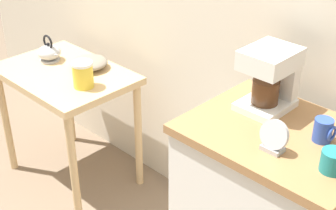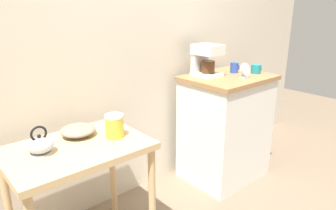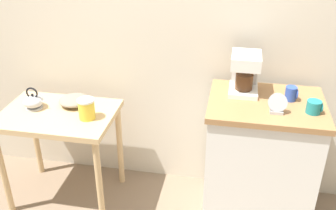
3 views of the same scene
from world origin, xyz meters
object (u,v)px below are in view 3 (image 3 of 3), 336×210
at_px(coffee_maker, 245,71).
at_px(bowl_stoneware, 74,100).
at_px(mug_blue, 291,94).
at_px(mug_dark_teal, 314,107).
at_px(canister_enamel, 87,109).
at_px(table_clock, 277,105).
at_px(teakettle, 34,102).

bearing_deg(coffee_maker, bowl_stoneware, -177.81).
relative_size(mug_blue, mug_dark_teal, 0.98).
bearing_deg(mug_dark_teal, canister_enamel, 179.42).
bearing_deg(table_clock, mug_dark_teal, 10.54).
distance_m(canister_enamel, mug_blue, 1.31).
height_order(teakettle, canister_enamel, teakettle).
bearing_deg(bowl_stoneware, mug_dark_teal, -6.39).
height_order(coffee_maker, table_clock, coffee_maker).
height_order(bowl_stoneware, table_clock, table_clock).
distance_m(bowl_stoneware, mug_blue, 1.47).
bearing_deg(table_clock, bowl_stoneware, 171.02).
bearing_deg(table_clock, mug_blue, 62.54).
xyz_separation_m(bowl_stoneware, table_clock, (1.36, -0.21, 0.21)).
bearing_deg(table_clock, coffee_maker, 126.97).
distance_m(bowl_stoneware, coffee_maker, 1.20).
relative_size(bowl_stoneware, teakettle, 1.25).
xyz_separation_m(coffee_maker, mug_blue, (0.29, -0.08, -0.10)).
height_order(teakettle, coffee_maker, coffee_maker).
bearing_deg(canister_enamel, coffee_maker, 11.58).
xyz_separation_m(teakettle, mug_dark_teal, (1.82, -0.08, 0.18)).
bearing_deg(coffee_maker, canister_enamel, -168.42).
bearing_deg(bowl_stoneware, coffee_maker, 2.19).
distance_m(bowl_stoneware, teakettle, 0.27).
distance_m(teakettle, mug_dark_teal, 1.83).
bearing_deg(teakettle, canister_enamel, -8.93).
xyz_separation_m(canister_enamel, table_clock, (1.20, -0.05, 0.18)).
distance_m(bowl_stoneware, table_clock, 1.39).
height_order(canister_enamel, mug_blue, mug_blue).
bearing_deg(mug_blue, table_clock, -117.46).
distance_m(teakettle, mug_blue, 1.72).
bearing_deg(mug_blue, canister_enamel, -174.35).
height_order(teakettle, table_clock, table_clock).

